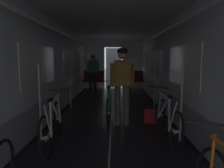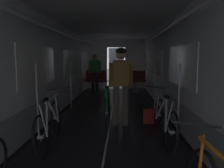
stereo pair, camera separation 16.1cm
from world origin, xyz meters
The scene contains 9 objects.
train_car_shell centered at (0.00, 3.60, 1.70)m, with size 3.14×12.34×2.57m.
bench_seat_far_left centered at (-0.90, 8.07, 0.57)m, with size 0.98×0.51×0.95m.
bench_seat_far_right centered at (0.90, 8.07, 0.57)m, with size 0.98×0.51×0.95m.
bicycle_white centered at (-0.97, 1.84, 0.38)m, with size 0.44×1.69×0.95m.
bicycle_silver centered at (1.04, 2.15, 0.38)m, with size 0.44×1.69×0.95m.
person_cyclist_aisle centered at (0.25, 3.00, 1.07)m, with size 0.54×0.40×1.73m.
bicycle_green_in_aisle centered at (-0.06, 3.27, 0.38)m, with size 0.44×1.69×0.94m.
person_standing_near_bench centered at (-0.90, 7.70, 0.98)m, with size 0.53×0.23×1.69m.
backpack_on_floor centered at (0.90, 3.23, 0.17)m, with size 0.26×0.20×0.34m, color maroon.
Camera 2 is at (0.25, -1.64, 1.49)m, focal length 34.11 mm.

